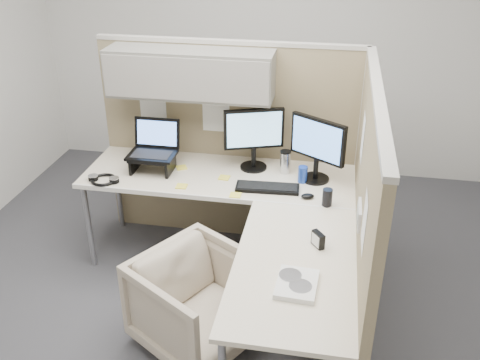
% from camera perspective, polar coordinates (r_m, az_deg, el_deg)
% --- Properties ---
extents(ground, '(4.50, 4.50, 0.00)m').
position_cam_1_polar(ground, '(3.87, -2.17, -12.81)').
color(ground, '#37373C').
rests_on(ground, ground).
extents(partition_back, '(2.00, 0.36, 1.63)m').
position_cam_1_polar(partition_back, '(4.06, -2.95, 7.21)').
color(partition_back, '#8E7D5D').
rests_on(partition_back, ground).
extents(partition_right, '(0.07, 2.03, 1.63)m').
position_cam_1_polar(partition_right, '(3.29, 12.87, -4.18)').
color(partition_right, '#8E7D5D').
rests_on(partition_right, ground).
extents(desk, '(2.00, 1.98, 0.73)m').
position_cam_1_polar(desk, '(3.55, 0.03, -3.27)').
color(desk, beige).
rests_on(desk, ground).
extents(office_chair, '(0.88, 0.89, 0.68)m').
position_cam_1_polar(office_chair, '(3.37, -4.48, -12.50)').
color(office_chair, '#B3A98E').
rests_on(office_chair, ground).
extents(monitor_left, '(0.43, 0.20, 0.47)m').
position_cam_1_polar(monitor_left, '(3.91, 1.49, 4.92)').
color(monitor_left, black).
rests_on(monitor_left, desk).
extents(monitor_right, '(0.39, 0.27, 0.47)m').
position_cam_1_polar(monitor_right, '(3.77, 8.26, 3.75)').
color(monitor_right, black).
rests_on(monitor_right, desk).
extents(laptop_station, '(0.34, 0.30, 0.36)m').
position_cam_1_polar(laptop_station, '(4.00, -9.22, 2.95)').
color(laptop_station, black).
rests_on(laptop_station, desk).
extents(keyboard, '(0.45, 0.17, 0.02)m').
position_cam_1_polar(keyboard, '(3.72, 2.95, -0.83)').
color(keyboard, black).
rests_on(keyboard, desk).
extents(mouse, '(0.10, 0.08, 0.03)m').
position_cam_1_polar(mouse, '(3.63, 7.22, -1.72)').
color(mouse, black).
rests_on(mouse, desk).
extents(travel_mug, '(0.08, 0.08, 0.17)m').
position_cam_1_polar(travel_mug, '(3.93, 4.85, 1.95)').
color(travel_mug, silver).
rests_on(travel_mug, desk).
extents(soda_can_green, '(0.07, 0.07, 0.12)m').
position_cam_1_polar(soda_can_green, '(3.54, 9.29, -1.85)').
color(soda_can_green, black).
rests_on(soda_can_green, desk).
extents(soda_can_silver, '(0.07, 0.07, 0.12)m').
position_cam_1_polar(soda_can_silver, '(3.82, 6.70, 0.60)').
color(soda_can_silver, '#1E3FA5').
rests_on(soda_can_silver, desk).
extents(sticky_note_c, '(0.10, 0.10, 0.01)m').
position_cam_1_polar(sticky_note_c, '(4.04, -6.26, 1.34)').
color(sticky_note_c, yellow).
rests_on(sticky_note_c, desk).
extents(sticky_note_b, '(0.08, 0.08, 0.01)m').
position_cam_1_polar(sticky_note_b, '(3.64, -0.50, -1.63)').
color(sticky_note_b, yellow).
rests_on(sticky_note_b, desk).
extents(sticky_note_d, '(0.08, 0.08, 0.01)m').
position_cam_1_polar(sticky_note_d, '(3.87, -1.70, 0.26)').
color(sticky_note_d, yellow).
rests_on(sticky_note_d, desk).
extents(sticky_note_a, '(0.08, 0.08, 0.01)m').
position_cam_1_polar(sticky_note_a, '(3.77, -6.25, -0.67)').
color(sticky_note_a, yellow).
rests_on(sticky_note_a, desk).
extents(headphones, '(0.23, 0.19, 0.03)m').
position_cam_1_polar(headphones, '(3.94, -14.33, 0.05)').
color(headphones, black).
rests_on(headphones, desk).
extents(paper_stack, '(0.22, 0.28, 0.03)m').
position_cam_1_polar(paper_stack, '(2.84, 6.08, -10.98)').
color(paper_stack, white).
rests_on(paper_stack, desk).
extents(desk_clock, '(0.08, 0.10, 0.09)m').
position_cam_1_polar(desk_clock, '(3.14, 8.31, -6.31)').
color(desk_clock, black).
rests_on(desk_clock, desk).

